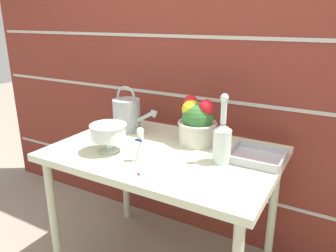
{
  "coord_description": "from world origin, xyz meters",
  "views": [
    {
      "loc": [
        0.78,
        -1.34,
        1.38
      ],
      "look_at": [
        0.0,
        0.04,
        0.86
      ],
      "focal_mm": 35.0,
      "sensor_mm": 36.0,
      "label": 1
    }
  ],
  "objects": [
    {
      "name": "flower_planter",
      "position": [
        0.1,
        0.17,
        0.86
      ],
      "size": [
        0.21,
        0.21,
        0.26
      ],
      "color": "beige",
      "rests_on": "patio_table"
    },
    {
      "name": "figurine_vase",
      "position": [
        -0.03,
        -0.16,
        0.81
      ],
      "size": [
        0.06,
        0.06,
        0.17
      ],
      "color": "white",
      "rests_on": "patio_table"
    },
    {
      "name": "watering_can",
      "position": [
        -0.35,
        0.17,
        0.84
      ],
      "size": [
        0.31,
        0.16,
        0.27
      ],
      "color": "#9EA3A8",
      "rests_on": "patio_table"
    },
    {
      "name": "wire_tray",
      "position": [
        0.44,
        0.12,
        0.75
      ],
      "size": [
        0.26,
        0.23,
        0.04
      ],
      "color": "#B7B7BC",
      "rests_on": "patio_table"
    },
    {
      "name": "crystal_pedestal_bowl",
      "position": [
        -0.23,
        -0.15,
        0.84
      ],
      "size": [
        0.19,
        0.19,
        0.14
      ],
      "color": "silver",
      "rests_on": "patio_table"
    },
    {
      "name": "fallen_petal",
      "position": [
        0.04,
        -0.29,
        0.74
      ],
      "size": [
        0.01,
        0.01,
        0.01
      ],
      "color": "red",
      "rests_on": "patio_table"
    },
    {
      "name": "patio_table",
      "position": [
        0.0,
        0.0,
        0.67
      ],
      "size": [
        1.13,
        0.76,
        0.74
      ],
      "color": "beige",
      "rests_on": "ground_plane"
    },
    {
      "name": "glass_decanter",
      "position": [
        0.3,
        0.01,
        0.85
      ],
      "size": [
        0.08,
        0.08,
        0.33
      ],
      "color": "silver",
      "rests_on": "patio_table"
    },
    {
      "name": "brick_wall",
      "position": [
        0.0,
        0.49,
        1.1
      ],
      "size": [
        3.6,
        0.08,
        2.2
      ],
      "color": "maroon",
      "rests_on": "ground_plane"
    }
  ]
}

